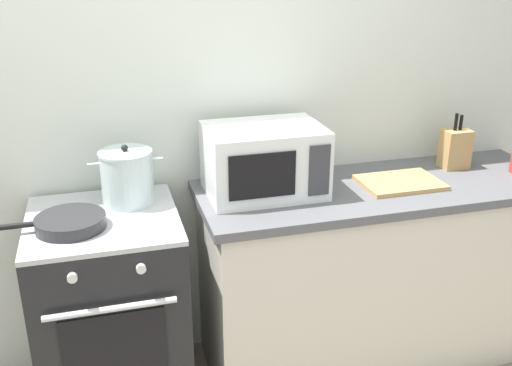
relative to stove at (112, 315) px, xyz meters
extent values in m
cube|color=silver|center=(0.65, 0.37, 0.79)|extent=(4.40, 0.10, 2.50)
cube|color=beige|center=(1.25, 0.02, -0.02)|extent=(1.64, 0.56, 0.88)
cube|color=#59595E|center=(1.25, 0.02, 0.44)|extent=(1.70, 0.60, 0.04)
cube|color=black|center=(0.00, 0.00, -0.01)|extent=(0.60, 0.60, 0.90)
cube|color=#B7B7BC|center=(0.00, 0.00, 0.45)|extent=(0.60, 0.60, 0.02)
cube|color=black|center=(0.00, -0.30, 0.06)|extent=(0.39, 0.01, 0.28)
cylinder|color=silver|center=(0.00, -0.33, 0.24)|extent=(0.48, 0.02, 0.02)
cylinder|color=silver|center=(-0.12, -0.31, 0.38)|extent=(0.04, 0.02, 0.04)
cylinder|color=silver|center=(0.12, -0.31, 0.38)|extent=(0.04, 0.02, 0.04)
cylinder|color=silver|center=(0.12, 0.12, 0.57)|extent=(0.22, 0.22, 0.22)
cylinder|color=silver|center=(0.12, 0.12, 0.68)|extent=(0.22, 0.22, 0.01)
sphere|color=black|center=(0.12, 0.12, 0.70)|extent=(0.03, 0.03, 0.03)
cylinder|color=silver|center=(-0.01, 0.12, 0.64)|extent=(0.05, 0.01, 0.01)
cylinder|color=silver|center=(0.24, 0.12, 0.64)|extent=(0.05, 0.01, 0.01)
cylinder|color=#28282B|center=(-0.12, -0.07, 0.48)|extent=(0.27, 0.27, 0.05)
cylinder|color=black|center=(-0.35, -0.07, 0.49)|extent=(0.20, 0.02, 0.02)
cube|color=white|center=(0.70, 0.08, 0.61)|extent=(0.50, 0.36, 0.30)
cube|color=black|center=(0.64, -0.10, 0.61)|extent=(0.28, 0.01, 0.19)
cube|color=#38383D|center=(0.88, -0.10, 0.61)|extent=(0.09, 0.01, 0.22)
cube|color=tan|center=(1.32, 0.00, 0.47)|extent=(0.36, 0.26, 0.02)
cube|color=tan|center=(1.69, 0.14, 0.55)|extent=(0.13, 0.10, 0.19)
cylinder|color=black|center=(1.68, 0.14, 0.69)|extent=(0.02, 0.02, 0.08)
cylinder|color=black|center=(1.71, 0.14, 0.69)|extent=(0.02, 0.02, 0.07)
camera|label=1|loc=(0.02, -2.22, 1.45)|focal=41.09mm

